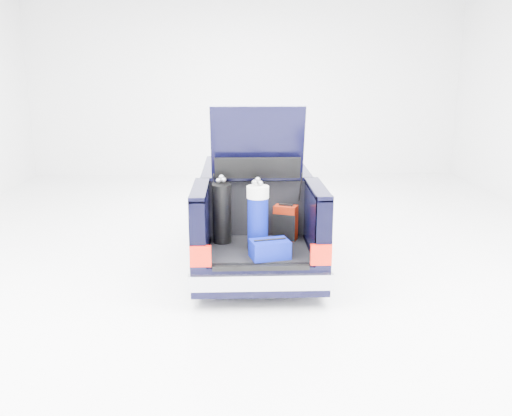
{
  "coord_description": "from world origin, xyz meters",
  "views": [
    {
      "loc": [
        -0.3,
        -8.43,
        2.91
      ],
      "look_at": [
        0.0,
        -0.5,
        0.9
      ],
      "focal_mm": 38.0,
      "sensor_mm": 36.0,
      "label": 1
    }
  ],
  "objects_px": {
    "blue_golf_bag": "(258,217)",
    "car": "(255,212)",
    "red_suitcase": "(286,223)",
    "blue_duffel": "(270,249)",
    "black_golf_bag": "(222,213)"
  },
  "relations": [
    {
      "from": "red_suitcase",
      "to": "blue_golf_bag",
      "type": "relative_size",
      "value": 0.53
    },
    {
      "from": "red_suitcase",
      "to": "blue_duffel",
      "type": "bearing_deg",
      "value": -87.8
    },
    {
      "from": "red_suitcase",
      "to": "black_golf_bag",
      "type": "height_order",
      "value": "black_golf_bag"
    },
    {
      "from": "blue_golf_bag",
      "to": "red_suitcase",
      "type": "bearing_deg",
      "value": 45.53
    },
    {
      "from": "black_golf_bag",
      "to": "blue_golf_bag",
      "type": "relative_size",
      "value": 0.96
    },
    {
      "from": "car",
      "to": "black_golf_bag",
      "type": "bearing_deg",
      "value": -110.07
    },
    {
      "from": "blue_golf_bag",
      "to": "blue_duffel",
      "type": "height_order",
      "value": "blue_golf_bag"
    },
    {
      "from": "red_suitcase",
      "to": "blue_golf_bag",
      "type": "xyz_separation_m",
      "value": [
        -0.41,
        -0.42,
        0.2
      ]
    },
    {
      "from": "blue_golf_bag",
      "to": "car",
      "type": "bearing_deg",
      "value": 89.23
    },
    {
      "from": "blue_golf_bag",
      "to": "blue_duffel",
      "type": "xyz_separation_m",
      "value": [
        0.14,
        -0.34,
        -0.33
      ]
    },
    {
      "from": "blue_duffel",
      "to": "blue_golf_bag",
      "type": "bearing_deg",
      "value": 98.39
    },
    {
      "from": "red_suitcase",
      "to": "blue_golf_bag",
      "type": "distance_m",
      "value": 0.62
    },
    {
      "from": "red_suitcase",
      "to": "blue_golf_bag",
      "type": "height_order",
      "value": "blue_golf_bag"
    },
    {
      "from": "blue_golf_bag",
      "to": "blue_duffel",
      "type": "distance_m",
      "value": 0.49
    },
    {
      "from": "red_suitcase",
      "to": "black_golf_bag",
      "type": "relative_size",
      "value": 0.55
    }
  ]
}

